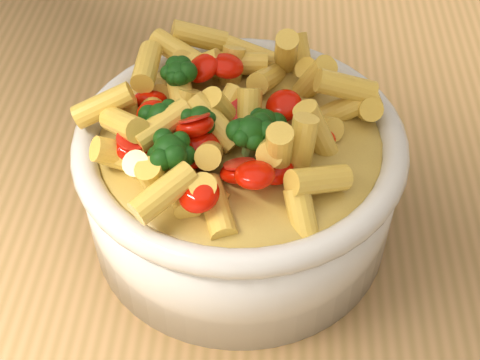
{
  "coord_description": "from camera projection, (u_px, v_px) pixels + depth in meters",
  "views": [
    {
      "loc": [
        0.14,
        -0.44,
        1.36
      ],
      "look_at": [
        0.12,
        -0.06,
        0.96
      ],
      "focal_mm": 50.0,
      "sensor_mm": 36.0,
      "label": 1
    }
  ],
  "objects": [
    {
      "name": "serving_bowl",
      "position": [
        240.0,
        179.0,
        0.55
      ],
      "size": [
        0.26,
        0.26,
        0.11
      ],
      "color": "silver",
      "rests_on": "table"
    },
    {
      "name": "table",
      "position": [
        133.0,
        240.0,
        0.71
      ],
      "size": [
        1.2,
        0.8,
        0.9
      ],
      "color": "#A27545",
      "rests_on": "ground"
    },
    {
      "name": "pasta_salad",
      "position": [
        240.0,
        114.0,
        0.5
      ],
      "size": [
        0.21,
        0.21,
        0.05
      ],
      "color": "#FFD450",
      "rests_on": "serving_bowl"
    }
  ]
}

